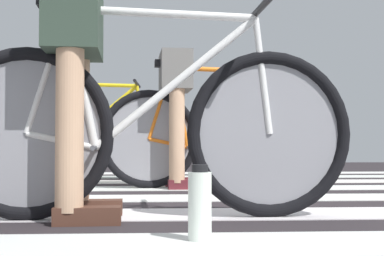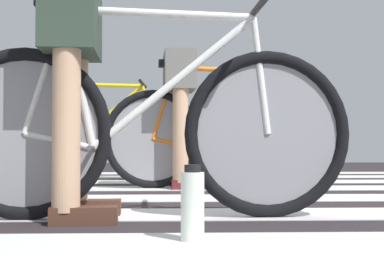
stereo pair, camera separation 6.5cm
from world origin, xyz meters
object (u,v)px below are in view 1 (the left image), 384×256
Objects in this scene: cyclist_3_of_3 at (53,108)px; water_bottle at (200,205)px; cyclist_2_of_3 at (176,100)px; bicycle_1_of_3 at (150,127)px; cyclist_1_of_3 at (75,69)px; bicycle_3_of_3 at (87,137)px; bicycle_2_of_3 at (218,135)px.

water_bottle is (1.10, -3.36, -0.54)m from cyclist_3_of_3.
cyclist_2_of_3 is at bearing -42.41° from cyclist_3_of_3.
bicycle_1_of_3 reaches higher than water_bottle.
bicycle_1_of_3 is at bearing -69.03° from cyclist_3_of_3.
cyclist_1_of_3 is at bearing -108.57° from cyclist_2_of_3.
cyclist_2_of_3 is at bearing -51.48° from bicycle_3_of_3.
cyclist_1_of_3 is 2.83m from bicycle_3_of_3.
bicycle_1_of_3 is 0.39m from cyclist_1_of_3.
water_bottle is (0.79, -3.34, -0.27)m from bicycle_3_of_3.
cyclist_1_of_3 reaches higher than bicycle_3_of_3.
bicycle_1_of_3 and bicycle_3_of_3 have the same top height.
cyclist_3_of_3 is 4.12× the size of water_bottle.
bicycle_2_of_3 is at bearing 63.14° from cyclist_1_of_3.
bicycle_1_of_3 is 0.64m from water_bottle.
cyclist_2_of_3 is (0.16, 1.71, 0.26)m from bicycle_1_of_3.
bicycle_3_of_3 is (-1.09, 1.06, 0.00)m from bicycle_2_of_3.
cyclist_1_of_3 is (-0.31, -0.02, 0.24)m from bicycle_1_of_3.
bicycle_3_of_3 is at bearing 99.80° from bicycle_1_of_3.
cyclist_2_of_3 is 0.98× the size of cyclist_3_of_3.
bicycle_3_of_3 is (-0.62, 2.78, 0.00)m from bicycle_1_of_3.
cyclist_1_of_3 is at bearing -81.10° from bicycle_3_of_3.
bicycle_2_of_3 is 1.75× the size of cyclist_2_of_3.
bicycle_1_of_3 is 1.00× the size of bicycle_3_of_3.
bicycle_1_of_3 is at bearing 106.99° from water_bottle.
water_bottle is at bearing -75.80° from bicycle_1_of_3.
cyclist_1_of_3 is at bearing 131.47° from water_bottle.
water_bottle is at bearing -69.27° from cyclist_3_of_3.
bicycle_2_of_3 is at bearing -34.84° from cyclist_3_of_3.
cyclist_1_of_3 reaches higher than water_bottle.
cyclist_1_of_3 is 2.88m from cyclist_3_of_3.
cyclist_1_of_3 is 0.89m from water_bottle.
cyclist_1_of_3 is 0.56× the size of bicycle_3_of_3.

